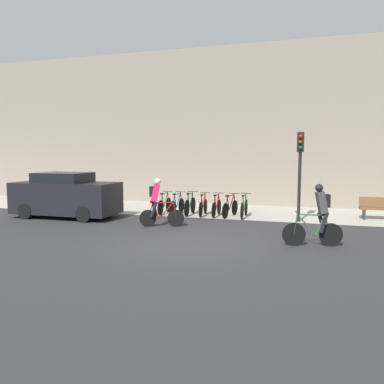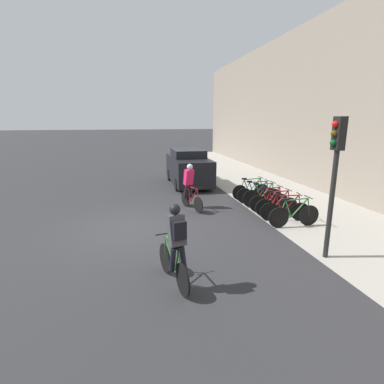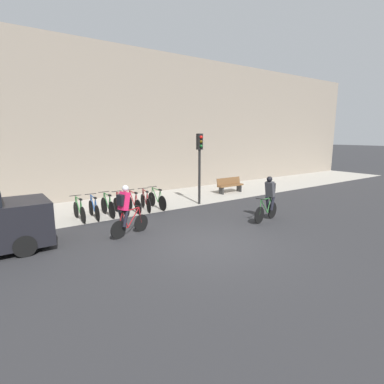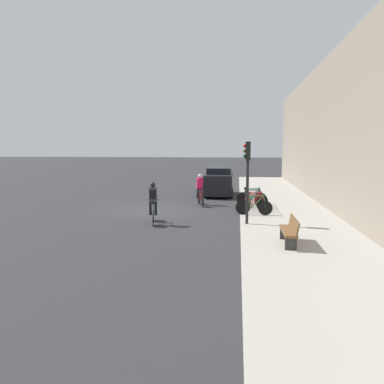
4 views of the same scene
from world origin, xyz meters
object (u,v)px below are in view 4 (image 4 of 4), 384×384
object	(u,v)px
cyclist_pink	(200,188)
parked_bike_6	(254,206)
parked_bike_1	(252,198)
parked_bike_2	(252,200)
parked_bike_3	(253,202)
traffic_light_pole	(247,167)
parked_bike_5	(253,205)
bench	(290,230)
parked_bike_0	(251,197)
parked_car	(219,182)
cyclist_grey	(153,202)
parked_bike_4	(253,203)

from	to	relation	value
cyclist_pink	parked_bike_6	distance (m)	3.98
parked_bike_1	parked_bike_2	xyz separation A→B (m)	(0.58, 0.00, 0.02)
parked_bike_3	traffic_light_pole	world-z (taller)	traffic_light_pole
parked_bike_2	parked_bike_5	world-z (taller)	parked_bike_2
cyclist_pink	parked_bike_2	xyz separation A→B (m)	(0.38, 2.86, -0.53)
parked_bike_2	bench	xyz separation A→B (m)	(7.71, 0.95, 0.06)
parked_bike_0	parked_bike_6	distance (m)	3.50
parked_bike_3	parked_bike_6	xyz separation A→B (m)	(1.75, -0.00, 0.02)
parked_car	parked_bike_6	bearing A→B (deg)	15.95
cyclist_grey	traffic_light_pole	xyz separation A→B (m)	(-0.57, 3.87, 1.44)
cyclist_grey	parked_bike_4	bearing A→B (deg)	132.41
parked_bike_5	parked_bike_1	bearing A→B (deg)	179.99
cyclist_grey	parked_bike_1	bearing A→B (deg)	142.92
traffic_light_pole	parked_car	world-z (taller)	traffic_light_pole
parked_bike_2	parked_bike_3	size ratio (longest dim) A/B	1.04
cyclist_grey	parked_car	world-z (taller)	parked_car
parked_bike_2	traffic_light_pole	size ratio (longest dim) A/B	0.48
parked_bike_5	parked_bike_3	bearing A→B (deg)	179.96
cyclist_pink	parked_bike_0	xyz separation A→B (m)	(-0.78, 2.86, -0.55)
parked_bike_0	traffic_light_pole	xyz separation A→B (m)	(5.66, -0.39, 1.99)
parked_bike_2	parked_car	size ratio (longest dim) A/B	0.39
parked_bike_5	bench	bearing A→B (deg)	9.03
parked_bike_5	traffic_light_pole	xyz separation A→B (m)	(2.75, -0.39, 2.00)
cyclist_pink	traffic_light_pole	world-z (taller)	traffic_light_pole
cyclist_grey	parked_bike_5	bearing A→B (deg)	127.86
parked_bike_4	traffic_light_pole	distance (m)	3.90
parked_bike_1	parked_bike_3	xyz separation A→B (m)	(1.17, 0.00, -0.00)
parked_bike_4	parked_bike_5	bearing A→B (deg)	-0.09
cyclist_pink	parked_bike_0	size ratio (longest dim) A/B	1.05
parked_bike_4	parked_car	distance (m)	6.26
parked_bike_4	parked_car	xyz separation A→B (m)	(-5.90, -2.02, 0.51)
parked_car	bench	bearing A→B (deg)	13.41
parked_bike_0	bench	world-z (taller)	parked_bike_0
cyclist_pink	parked_bike_5	world-z (taller)	cyclist_pink
parked_bike_1	parked_bike_4	size ratio (longest dim) A/B	1.03
parked_bike_1	traffic_light_pole	distance (m)	5.47
cyclist_grey	parked_bike_2	xyz separation A→B (m)	(-5.06, 4.27, -0.53)
parked_car	parked_bike_3	bearing A→B (deg)	20.79
cyclist_grey	parked_car	distance (m)	10.05
parked_bike_6	cyclist_pink	bearing A→B (deg)	-133.49
parked_bike_3	parked_bike_2	bearing A→B (deg)	179.89
bench	parked_car	bearing A→B (deg)	-166.59
cyclist_grey	parked_bike_0	xyz separation A→B (m)	(-6.23, 4.26, -0.55)
parked_bike_0	traffic_light_pole	world-z (taller)	traffic_light_pole
parked_bike_4	parked_car	size ratio (longest dim) A/B	0.38
parked_bike_3	traffic_light_pole	size ratio (longest dim) A/B	0.47
parked_bike_1	parked_bike_3	world-z (taller)	parked_bike_1
parked_bike_2	traffic_light_pole	world-z (taller)	traffic_light_pole
parked_bike_2	parked_bike_4	bearing A→B (deg)	-0.05
parked_bike_0	parked_bike_4	distance (m)	2.33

